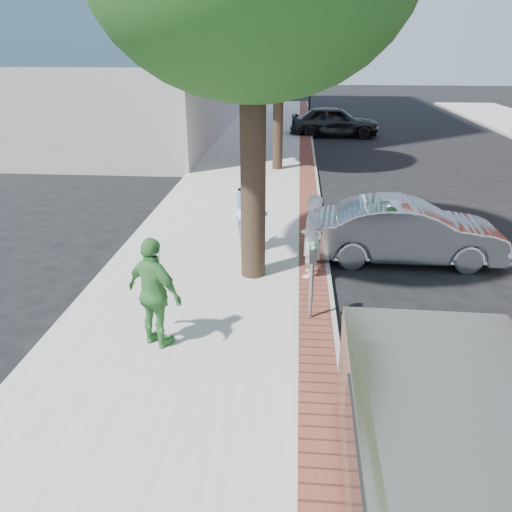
# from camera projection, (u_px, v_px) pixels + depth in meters

# --- Properties ---
(ground) EXTENTS (120.00, 120.00, 0.00)m
(ground) POSITION_uv_depth(u_px,v_px,m) (277.00, 326.00, 9.22)
(ground) COLOR black
(ground) RESTS_ON ground
(sidewalk) EXTENTS (5.00, 60.00, 0.15)m
(sidewalk) POSITION_uv_depth(u_px,v_px,m) (242.00, 198.00, 16.64)
(sidewalk) COLOR #9E9991
(sidewalk) RESTS_ON ground
(brick_strip) EXTENTS (0.60, 60.00, 0.01)m
(brick_strip) POSITION_uv_depth(u_px,v_px,m) (308.00, 197.00, 16.44)
(brick_strip) COLOR brown
(brick_strip) RESTS_ON sidewalk
(curb) EXTENTS (0.10, 60.00, 0.15)m
(curb) POSITION_uv_depth(u_px,v_px,m) (319.00, 199.00, 16.45)
(curb) COLOR gray
(curb) RESTS_ON ground
(office_base) EXTENTS (18.20, 22.20, 4.00)m
(office_base) POSITION_uv_depth(u_px,v_px,m) (75.00, 95.00, 29.59)
(office_base) COLOR gray
(office_base) RESTS_ON ground
(signal_near) EXTENTS (0.70, 0.15, 3.80)m
(signal_near) POSITION_uv_depth(u_px,v_px,m) (310.00, 93.00, 28.44)
(signal_near) COLOR black
(signal_near) RESTS_ON ground
(tree_far) EXTENTS (4.80, 4.80, 7.14)m
(tree_far) POSITION_uv_depth(u_px,v_px,m) (280.00, 29.00, 18.19)
(tree_far) COLOR black
(tree_far) RESTS_ON sidewalk
(parking_meter) EXTENTS (0.12, 0.32, 1.47)m
(parking_meter) POSITION_uv_depth(u_px,v_px,m) (312.00, 265.00, 8.77)
(parking_meter) COLOR gray
(parking_meter) RESTS_ON sidewalk
(person_gray) EXTENTS (0.53, 0.72, 1.80)m
(person_gray) POSITION_uv_depth(u_px,v_px,m) (311.00, 237.00, 10.52)
(person_gray) COLOR #BCBDC1
(person_gray) RESTS_ON sidewalk
(person_officer) EXTENTS (1.04, 1.18, 2.04)m
(person_officer) POSITION_uv_depth(u_px,v_px,m) (251.00, 209.00, 11.86)
(person_officer) COLOR #9AB8EE
(person_officer) RESTS_ON sidewalk
(person_green) EXTENTS (1.19, 0.96, 1.90)m
(person_green) POSITION_uv_depth(u_px,v_px,m) (155.00, 294.00, 8.02)
(person_green) COLOR #418C3F
(person_green) RESTS_ON sidewalk
(sedan_silver) EXTENTS (4.42, 1.54, 1.46)m
(sedan_silver) POSITION_uv_depth(u_px,v_px,m) (407.00, 231.00, 11.75)
(sedan_silver) COLOR #B0B4B7
(sedan_silver) RESTS_ON ground
(bg_car) EXTENTS (4.93, 2.06, 1.67)m
(bg_car) POSITION_uv_depth(u_px,v_px,m) (334.00, 121.00, 27.80)
(bg_car) COLOR black
(bg_car) RESTS_ON ground
(van) EXTENTS (2.08, 5.24, 1.91)m
(van) POSITION_uv_depth(u_px,v_px,m) (469.00, 512.00, 4.34)
(van) COLOR gray
(van) RESTS_ON ground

